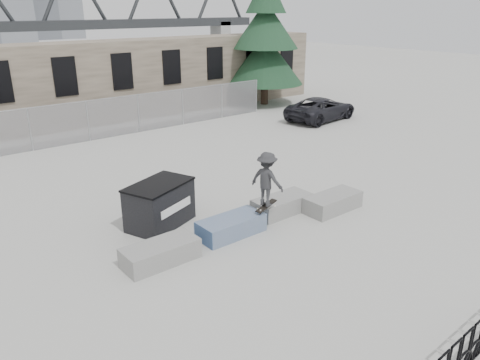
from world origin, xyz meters
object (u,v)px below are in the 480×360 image
Objects in this scene: suv at (321,109)px; skateboarder at (267,179)px; dumpster at (160,204)px; planter_offset at (333,202)px; planter_far_left at (161,252)px; spruce_tree at (265,35)px; planter_center_left at (231,226)px; planter_center_right at (282,204)px.

suv is 14.96m from skateboarder.
dumpster reaches higher than suv.
skateboarder reaches higher than planter_offset.
dumpster is (1.14, 1.98, 0.39)m from planter_far_left.
skateboarder is at bearing -131.70° from spruce_tree.
spruce_tree is at bearing -57.11° from skateboarder.
skateboarder is at bearing -14.87° from planter_center_left.
planter_far_left is 6.13m from planter_offset.
suv is (9.58, 9.05, 0.38)m from planter_offset.
planter_offset is at bearing -10.64° from planter_center_left.
planter_center_left is 1.13× the size of skateboarder.
skateboarder is at bearing -3.47° from planter_far_left.
skateboarder is at bearing -63.99° from dumpster.
dumpster is at bearing -141.23° from spruce_tree.
skateboarder reaches higher than planter_center_right.
dumpster is (-3.53, 1.68, 0.39)m from planter_center_right.
spruce_tree is at bearing 40.96° from planter_far_left.
skateboarder is (-1.16, -0.51, 1.27)m from planter_center_right.
planter_center_right is 0.17× the size of spruce_tree.
skateboarder is at bearing 119.11° from suv.
suv is (11.01, 8.14, 0.38)m from planter_center_right.
dumpster is 19.87m from spruce_tree.
planter_far_left is 0.17× the size of spruce_tree.
spruce_tree is at bearing -12.84° from suv.
planter_center_right is at bearing -46.72° from dumpster.
spruce_tree reaches higher than suv.
skateboarder is (3.51, -0.21, 1.27)m from planter_far_left.
dumpster reaches higher than planter_offset.
skateboarder reaches higher than dumpster.
planter_offset is 1.13× the size of skateboarder.
planter_offset is at bearing -114.20° from skateboarder.
planter_far_left is 1.00× the size of planter_center_left.
suv is at bearing 32.20° from planter_center_left.
spruce_tree is (15.19, 12.20, 3.89)m from dumpster.
planter_offset is 0.41× the size of suv.
planter_offset is (3.70, -0.69, 0.00)m from planter_center_left.
suv is at bearing 2.73° from dumpster.
planter_far_left is 2.32m from dumpster.
dumpster is at bearing 154.52° from planter_center_right.
spruce_tree is (13.93, 14.10, 4.28)m from planter_center_left.
planter_far_left is 1.00× the size of planter_offset.
planter_center_left is 3.76m from planter_offset.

